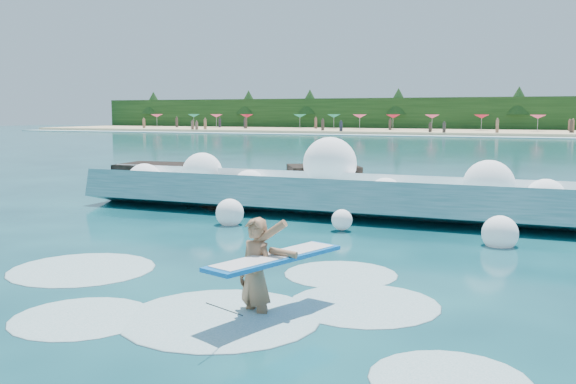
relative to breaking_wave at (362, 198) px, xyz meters
name	(u,v)px	position (x,y,z in m)	size (l,w,h in m)	color
ground	(174,263)	(-1.67, -6.76, -0.50)	(200.00, 200.00, 0.00)	#072D38
beach	(509,133)	(-1.67, 71.24, -0.30)	(140.00, 20.00, 0.40)	tan
wet_band	(501,137)	(-1.67, 60.24, -0.46)	(140.00, 5.00, 0.08)	silver
treeline	(515,114)	(-1.67, 81.24, 2.00)	(140.00, 4.00, 5.00)	black
breaking_wave	(362,198)	(0.00, 0.00, 0.00)	(16.73, 2.66, 1.44)	teal
rock_cluster	(228,187)	(-4.74, 1.02, -0.05)	(8.35, 3.48, 1.45)	black
surfer_with_board	(260,273)	(1.22, -8.96, 0.11)	(1.25, 2.87, 1.67)	#966646
wave_spray	(357,182)	(-0.09, -0.18, 0.46)	(15.35, 4.44, 2.25)	white
surf_foam	(216,299)	(0.24, -8.51, -0.50)	(9.14, 5.70, 0.14)	silver
beach_umbrellas	(508,117)	(-1.97, 73.10, 1.75)	(111.90, 6.54, 0.50)	#E64375
beachgoers	(487,126)	(-4.03, 67.65, 0.57)	(98.82, 13.94, 1.90)	#3F332D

